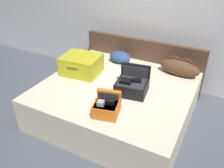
# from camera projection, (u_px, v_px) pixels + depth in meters

# --- Properties ---
(ground_plane) EXTENTS (12.00, 12.00, 0.00)m
(ground_plane) POSITION_uv_depth(u_px,v_px,m) (103.00, 130.00, 3.22)
(ground_plane) COLOR #4C515B
(back_wall) EXTENTS (8.00, 0.10, 2.60)m
(back_wall) POSITION_uv_depth(u_px,v_px,m) (151.00, 8.00, 3.82)
(back_wall) COLOR silver
(back_wall) RESTS_ON ground
(bed) EXTENTS (2.03, 1.88, 0.50)m
(bed) POSITION_uv_depth(u_px,v_px,m) (116.00, 100.00, 3.40)
(bed) COLOR beige
(bed) RESTS_ON ground
(headboard) EXTENTS (2.07, 0.08, 0.85)m
(headboard) POSITION_uv_depth(u_px,v_px,m) (142.00, 63.00, 4.05)
(headboard) COLOR #4C3323
(headboard) RESTS_ON ground
(hard_case_large) EXTENTS (0.59, 0.52, 0.28)m
(hard_case_large) POSITION_uv_depth(u_px,v_px,m) (81.00, 64.00, 3.53)
(hard_case_large) COLOR gold
(hard_case_large) RESTS_ON bed
(hard_case_medium) EXTENTS (0.45, 0.43, 0.34)m
(hard_case_medium) POSITION_uv_depth(u_px,v_px,m) (132.00, 85.00, 3.08)
(hard_case_medium) COLOR black
(hard_case_medium) RESTS_ON bed
(hard_case_small) EXTENTS (0.35, 0.36, 0.24)m
(hard_case_small) POSITION_uv_depth(u_px,v_px,m) (107.00, 107.00, 2.69)
(hard_case_small) COLOR #D16619
(hard_case_small) RESTS_ON bed
(duffel_bag) EXTENTS (0.62, 0.28, 0.29)m
(duffel_bag) POSITION_uv_depth(u_px,v_px,m) (179.00, 68.00, 3.48)
(duffel_bag) COLOR brown
(duffel_bag) RESTS_ON bed
(pillow_near_headboard) EXTENTS (0.36, 0.26, 0.18)m
(pillow_near_headboard) POSITION_uv_depth(u_px,v_px,m) (120.00, 57.00, 3.88)
(pillow_near_headboard) COLOR navy
(pillow_near_headboard) RESTS_ON bed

